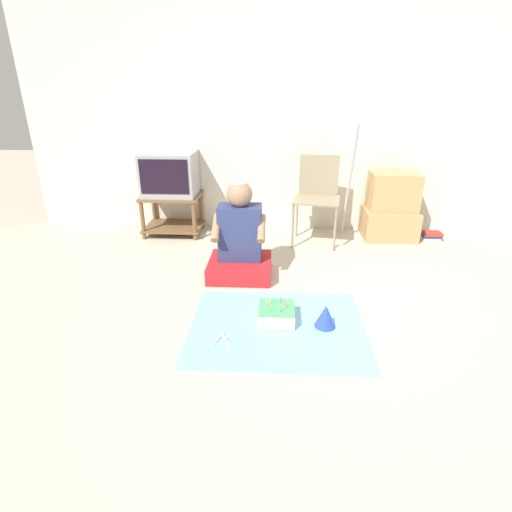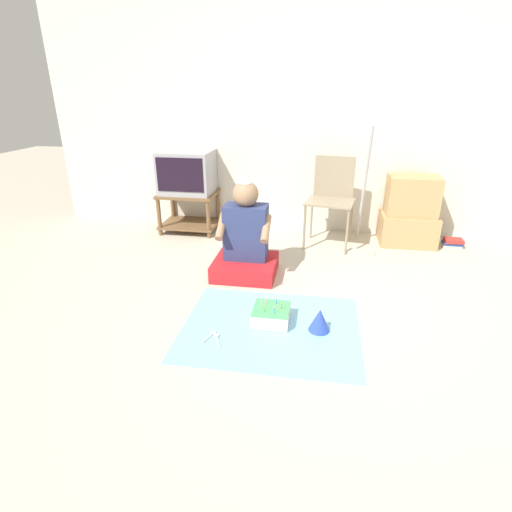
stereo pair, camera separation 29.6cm
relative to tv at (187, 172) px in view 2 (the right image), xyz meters
The scene contains 14 objects.
ground_plane 2.61m from the tv, 50.11° to the right, with size 16.00×16.00×0.00m, color #BCB29E.
wall_back 1.75m from the tv, ahead, with size 6.40×0.06×2.55m.
tv_stand 0.40m from the tv, 90.00° to the right, with size 0.62×0.48×0.44m.
tv is the anchor object (origin of this frame).
folding_chair 1.56m from the tv, ahead, with size 0.51×0.47×0.88m.
cardboard_box_stack 2.37m from the tv, ahead, with size 0.55×0.43×0.70m.
dust_mop 1.90m from the tv, ahead, with size 0.28×0.45×1.21m.
book_pile 2.86m from the tv, ahead, with size 0.19×0.14×0.09m.
person_seated 1.36m from the tv, 50.64° to the right, with size 0.53×0.49×0.88m.
party_cloth 2.27m from the tv, 57.77° to the right, with size 1.19×0.98×0.01m.
birthday_cake 2.19m from the tv, 56.90° to the right, with size 0.25×0.25×0.16m.
party_hat_blue 2.42m from the tv, 50.85° to the right, with size 0.15×0.15×0.16m.
plastic_spoon_near 2.24m from the tv, 68.39° to the right, with size 0.06×0.14×0.01m.
plastic_spoon_far 2.28m from the tv, 67.73° to the right, with size 0.07×0.14×0.01m.
Camera 2 is at (-0.18, -2.19, 1.51)m, focal length 28.00 mm.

